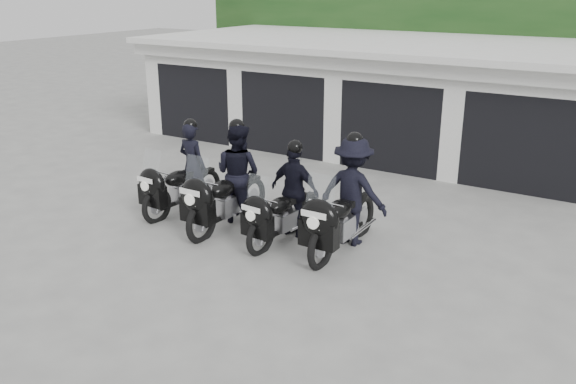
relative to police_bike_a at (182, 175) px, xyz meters
The scene contains 7 objects.
ground 2.72m from the police_bike_a, 15.04° to the right, with size 80.00×80.00×0.00m, color #9B9C96.
garage_block 7.83m from the police_bike_a, 71.15° to the left, with size 16.40×6.80×2.96m.
background_vegetation 12.74m from the police_bike_a, 76.71° to the left, with size 20.00×3.90×5.80m.
police_bike_a is the anchor object (origin of this frame).
police_bike_b 1.33m from the police_bike_a, ahead, with size 0.96×2.44×2.13m.
police_bike_c 2.62m from the police_bike_a, ahead, with size 1.07×2.17×1.89m.
police_bike_d 3.70m from the police_bike_a, ahead, with size 1.28×2.45×2.13m.
Camera 1 is at (5.56, -8.30, 4.51)m, focal length 38.00 mm.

